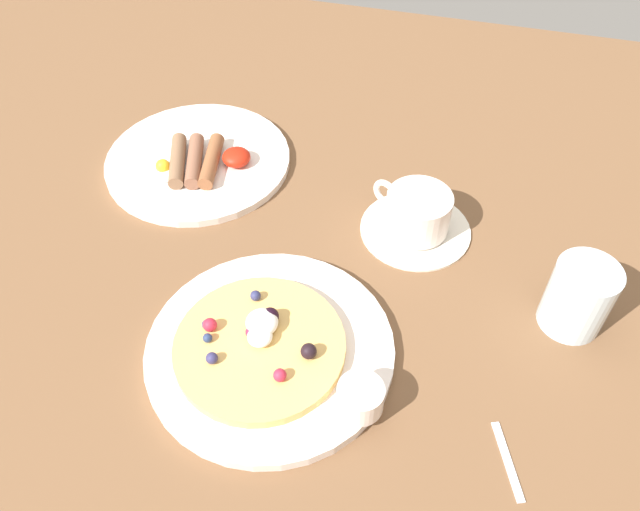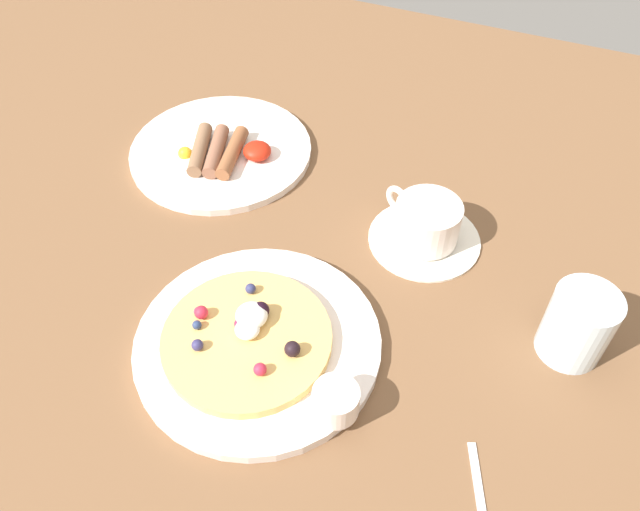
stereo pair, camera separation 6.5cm
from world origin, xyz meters
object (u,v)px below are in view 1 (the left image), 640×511
coffee_cup (417,211)px  syrup_ramekin (360,397)px  coffee_saucer (415,229)px  water_glass (579,300)px  breakfast_plate (198,160)px  pancake_plate (270,349)px

coffee_cup → syrup_ramekin: bearing=-92.6°
coffee_cup → coffee_saucer: bearing=-26.1°
coffee_saucer → water_glass: (18.87, -10.05, 3.90)cm
coffee_saucer → coffee_cup: size_ratio=1.34×
coffee_cup → water_glass: 21.54cm
syrup_ramekin → breakfast_plate: 44.31cm
breakfast_plate → coffee_cup: coffee_cup is taller
coffee_saucer → breakfast_plate: bearing=170.5°
coffee_cup → water_glass: bearing=-28.0°
pancake_plate → coffee_cup: coffee_cup is taller
coffee_saucer → coffee_cup: 3.03cm
breakfast_plate → coffee_cup: bearing=-9.4°
coffee_saucer → pancake_plate: bearing=-118.4°
syrup_ramekin → coffee_saucer: (1.33, 26.77, -2.57)cm
pancake_plate → breakfast_plate: pancake_plate is taller
coffee_saucer → coffee_cup: coffee_cup is taller
syrup_ramekin → breakfast_plate: syrup_ramekin is taller
coffee_saucer → water_glass: bearing=-28.0°
syrup_ramekin → pancake_plate: bearing=157.6°
syrup_ramekin → water_glass: 26.26cm
pancake_plate → coffee_saucer: (12.09, 22.34, -0.31)cm
pancake_plate → coffee_saucer: 25.40cm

